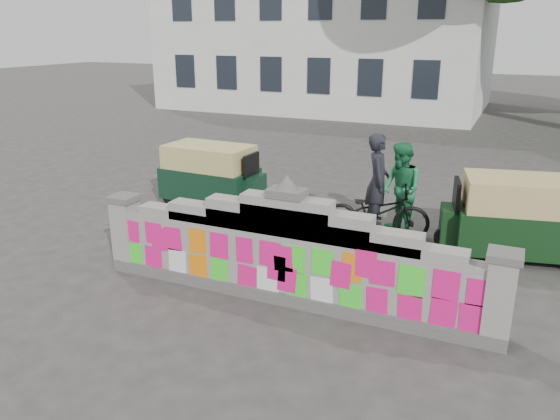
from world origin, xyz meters
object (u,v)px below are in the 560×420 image
Objects in this scene: cyclist_rider at (377,194)px; cyclist_bike at (376,212)px; pedestrian at (400,190)px; rickshaw_left at (212,174)px; rickshaw_right at (519,216)px.

cyclist_bike is at bearing -106.18° from cyclist_rider.
pedestrian is 0.73× the size of rickshaw_left.
cyclist_rider is 0.58m from pedestrian.
cyclist_bike is 0.70m from pedestrian.
cyclist_rider is at bearing -78.15° from pedestrian.
cyclist_rider is 0.73× the size of rickshaw_left.
rickshaw_left is 6.78m from rickshaw_right.
rickshaw_left reaches higher than cyclist_bike.
rickshaw_right reaches higher than rickshaw_left.
pedestrian reaches higher than rickshaw_left.
cyclist_bike is 0.82× the size of rickshaw_left.
rickshaw_left is 0.94× the size of rickshaw_right.
cyclist_bike is 2.61m from rickshaw_right.
cyclist_rider is at bearing 73.82° from cyclist_bike.
rickshaw_right reaches higher than cyclist_bike.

